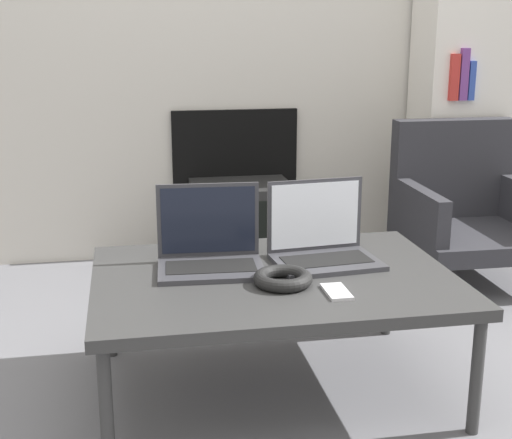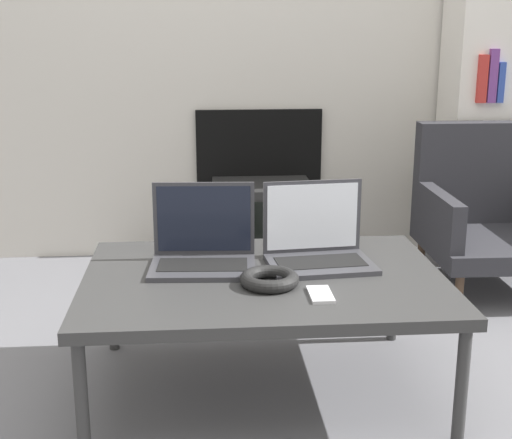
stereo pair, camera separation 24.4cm
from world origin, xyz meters
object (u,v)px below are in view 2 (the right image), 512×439
at_px(headphones, 269,279).
at_px(phone, 320,294).
at_px(laptop_left, 203,248).
at_px(laptop_right, 317,245).
at_px(armchair, 488,210).
at_px(tv, 262,225).

relative_size(headphones, phone, 1.39).
bearing_deg(headphones, laptop_left, 133.71).
distance_m(laptop_right, armchair, 1.22).
relative_size(phone, tv, 0.27).
bearing_deg(phone, laptop_right, 82.66).
bearing_deg(laptop_left, laptop_right, 3.45).
bearing_deg(laptop_right, tv, 88.38).
height_order(laptop_left, armchair, armchair).
bearing_deg(laptop_left, phone, -38.70).
height_order(laptop_right, armchair, armchair).
xyz_separation_m(laptop_left, tv, (0.29, 1.14, -0.25)).
bearing_deg(phone, headphones, 144.70).
distance_m(tv, armchair, 1.04).
bearing_deg(laptop_left, headphones, -42.82).
relative_size(phone, armchair, 0.18).
bearing_deg(laptop_left, armchair, 36.05).
distance_m(laptop_right, phone, 0.30).
xyz_separation_m(laptop_right, headphones, (-0.17, -0.20, -0.04)).
distance_m(laptop_left, armchair, 1.51).
height_order(phone, armchair, armchair).
bearing_deg(tv, laptop_left, -104.29).
xyz_separation_m(phone, armchair, (0.94, 1.11, -0.06)).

